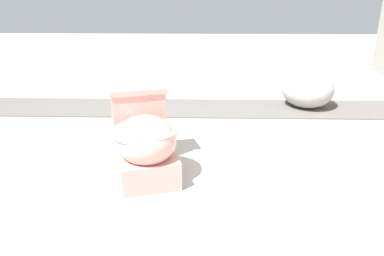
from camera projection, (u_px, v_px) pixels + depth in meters
name	position (u px, v px, depth m)	size (l,w,h in m)	color
ground_plane	(170.00, 162.00, 2.52)	(14.00, 14.00, 0.00)	#A8A59E
gravel_strip	(232.00, 109.00, 3.59)	(0.56, 8.00, 0.01)	#605B56
toilet	(144.00, 140.00, 2.32)	(0.71, 0.54, 0.52)	#E09E93
boulder_near	(307.00, 89.00, 3.60)	(0.51, 0.49, 0.36)	#B7B2AD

